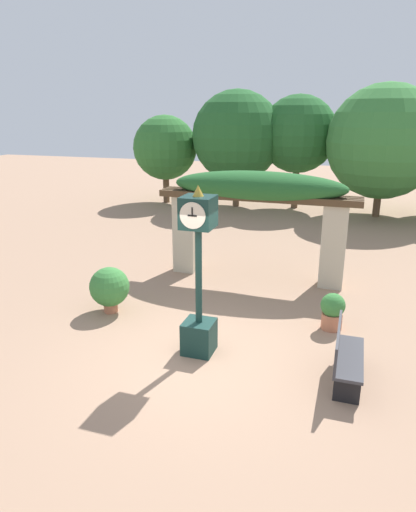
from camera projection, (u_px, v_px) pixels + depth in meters
name	position (u px, v px, depth m)	size (l,w,h in m)	color
ground_plane	(202.00, 359.00, 7.78)	(60.00, 60.00, 0.00)	#9E7A60
pedestal_clock	(199.00, 278.00, 7.59)	(0.52, 0.56, 2.93)	#14332D
pergola	(258.00, 200.00, 10.98)	(4.87, 1.16, 2.67)	#BCB299
potted_plant_near_left	(332.00, 310.00, 8.73)	(0.47, 0.47, 0.73)	#B26B4C
potted_plant_near_right	(110.00, 287.00, 9.43)	(0.82, 0.82, 0.97)	#B26B4C
park_bench	(345.00, 356.00, 7.02)	(0.42, 1.38, 0.89)	#38383D
tree_line	(337.00, 140.00, 18.15)	(15.50, 4.90, 5.07)	brown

